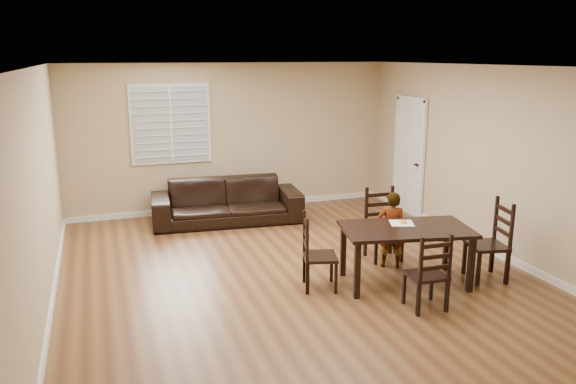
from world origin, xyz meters
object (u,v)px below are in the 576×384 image
object	(u,v)px
chair_far	(431,277)
sofa	(227,201)
dining_table	(406,234)
chair_left	(311,255)
chair_right	(496,243)
chair_near	(380,225)
child	(391,230)
donut	(403,222)

from	to	relation	value
chair_far	sofa	world-z (taller)	chair_far
dining_table	chair_left	bearing A→B (deg)	179.66
sofa	chair_right	bearing A→B (deg)	-48.14
dining_table	chair_right	bearing A→B (deg)	-0.05
chair_near	child	distance (m)	0.44
chair_left	child	world-z (taller)	child
chair_near	dining_table	bearing A→B (deg)	-96.71
chair_left	chair_near	bearing A→B (deg)	-46.20
child	donut	size ratio (longest dim) A/B	11.23
chair_far	donut	xyz separation A→B (m)	(0.20, 0.99, 0.35)
child	chair_right	bearing A→B (deg)	167.89
chair_near	sofa	distance (m)	2.93
child	donut	world-z (taller)	child
chair_near	child	bearing A→B (deg)	-95.50
sofa	chair_near	bearing A→B (deg)	-49.38
child	donut	distance (m)	0.46
chair_near	chair_right	xyz separation A→B (m)	(1.01, -1.24, 0.02)
chair_right	child	world-z (taller)	child
chair_far	sofa	xyz separation A→B (m)	(-1.38, 4.19, -0.05)
dining_table	chair_right	distance (m)	1.23
chair_near	donut	world-z (taller)	chair_near
donut	dining_table	bearing A→B (deg)	-107.68
dining_table	chair_left	distance (m)	1.22
dining_table	sofa	world-z (taller)	same
child	sofa	bearing A→B (deg)	-35.22
chair_far	chair_left	xyz separation A→B (m)	(-1.03, 1.06, 0.01)
dining_table	chair_near	world-z (taller)	chair_near
child	sofa	world-z (taller)	child
chair_near	chair_right	size ratio (longest dim) A/B	0.96
dining_table	donut	xyz separation A→B (m)	(0.05, 0.17, 0.11)
dining_table	child	world-z (taller)	child
chair_far	chair_right	distance (m)	1.46
donut	sofa	world-z (taller)	donut
chair_right	sofa	world-z (taller)	chair_right
chair_far	sofa	size ratio (longest dim) A/B	0.36
chair_near	chair_far	size ratio (longest dim) A/B	1.10
chair_near	sofa	world-z (taller)	chair_near
child	sofa	distance (m)	3.25
chair_far	chair_near	bearing A→B (deg)	-98.09
chair_near	chair_left	bearing A→B (deg)	-147.39
dining_table	chair_left	world-z (taller)	chair_left
dining_table	child	distance (m)	0.59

